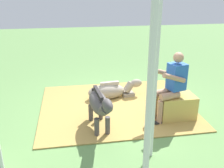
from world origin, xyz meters
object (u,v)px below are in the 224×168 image
Objects in this scene: hay_bale at (176,107)px; tent_pole_mid at (147,139)px; pony_standing at (100,104)px; pony_lying at (111,91)px; soda_bottle at (193,101)px; tent_pole_left at (155,82)px; person_seated at (171,84)px.

hay_bale is 3.03m from tent_pole_mid.
pony_lying is at bearing -107.10° from pony_standing.
soda_bottle is (-2.18, -0.66, -0.40)m from pony_standing.
tent_pole_mid is at bearing 60.40° from hay_bale.
tent_pole_mid is (1.41, 2.48, 1.00)m from hay_bale.
pony_standing is 1.00× the size of pony_lying.
tent_pole_mid is at bearing 55.49° from soda_bottle.
tent_pole_mid is (-0.17, 2.27, 0.73)m from pony_standing.
pony_lying is at bearing -22.50° from soda_bottle.
pony_standing is at bearing -51.81° from tent_pole_left.
pony_standing is (1.58, 0.21, 0.28)m from hay_bale.
tent_pole_left reaches higher than pony_standing.
person_seated is at bearing -116.95° from tent_pole_mid.
pony_lying is 0.54× the size of tent_pole_mid.
pony_standing is 2.39m from tent_pole_mid.
hay_bale is 0.29× the size of tent_pole_mid.
pony_lying is 2.53m from tent_pole_left.
soda_bottle is at bearing -163.16° from pony_standing.
person_seated is 0.55× the size of tent_pole_mid.
soda_bottle is at bearing -124.51° from tent_pole_mid.
hay_bale is at bearing 134.39° from pony_lying.
pony_lying is 3.82m from tent_pole_mid.
tent_pole_mid is at bearing 85.92° from pony_lying.
tent_pole_left reaches higher than soda_bottle.
tent_pole_mid reaches higher than hay_bale.
tent_pole_mid reaches higher than pony_standing.
hay_bale is at bearing 36.53° from soda_bottle.
pony_lying is at bearing -50.62° from person_seated.
tent_pole_left reaches higher than hay_bale.
pony_standing is 2.31m from soda_bottle.
tent_pole_left is (-0.70, 0.89, 0.73)m from pony_standing.
tent_pole_left is at bearing 46.43° from soda_bottle.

